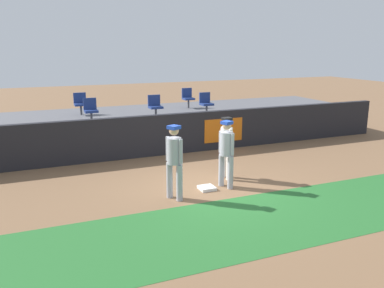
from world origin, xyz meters
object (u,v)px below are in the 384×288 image
Objects in this scene: seat_front_center at (155,105)px; first_base at (207,188)px; seat_front_left at (91,109)px; seat_back_left at (80,102)px; player_runner_visitor at (226,149)px; seat_back_right at (188,97)px; player_coach_visitor at (174,157)px; seat_front_right at (206,102)px; player_fielder_home at (226,144)px.

first_base is at bearing -93.17° from seat_front_center.
seat_back_left is at bearing 93.13° from seat_front_left.
player_runner_visitor is 2.12× the size of seat_back_right.
seat_front_left reaches higher than player_coach_visitor.
player_runner_visitor is 1.58m from player_coach_visitor.
player_coach_visitor is 6.48m from seat_front_right.
seat_front_right and seat_back_right have the same top height.
seat_front_left is 4.75m from seat_back_right.
first_base is 0.48× the size of seat_front_right.
player_coach_visitor is at bearing -114.58° from seat_back_right.
seat_back_left is (-3.04, 6.37, 0.50)m from player_fielder_home.
seat_front_left is 1.00× the size of seat_back_left.
first_base is 5.90m from seat_front_right.
seat_front_left and seat_front_right have the same top height.
seat_front_right is at bearing -0.00° from seat_front_left.
first_base is at bearing -72.89° from seat_back_left.
seat_back_right is (2.05, 1.80, -0.00)m from seat_front_center.
seat_front_center is (2.35, 0.00, 0.00)m from seat_front_left.
first_base is 0.48× the size of seat_back_left.
player_runner_visitor is (-0.35, -0.66, 0.03)m from player_fielder_home.
seat_front_right is at bearing 121.76° from player_coach_visitor.
first_base is 0.48× the size of seat_back_right.
seat_front_right is (3.37, 5.52, 0.45)m from player_coach_visitor.
seat_back_left is at bearing 158.27° from seat_front_right.
seat_front_right is at bearing 65.65° from first_base.
player_fielder_home is 4.64m from seat_front_center.
seat_front_right is at bearing -0.01° from seat_front_center.
first_base is at bearing -114.35° from seat_front_right.
seat_front_center is 1.00× the size of seat_back_left.
seat_back_left is at bearing 179.81° from player_runner_visitor.
seat_back_right is at bearing 22.28° from seat_front_left.
player_runner_visitor reaches higher than first_base.
seat_front_right is 1.00× the size of seat_back_right.
seat_front_left is 4.42m from seat_front_right.
seat_front_right is 1.00× the size of seat_front_center.
seat_front_right is 4.86m from seat_back_left.
seat_front_center and seat_back_right have the same top height.
seat_front_right is (4.42, -0.00, -0.00)m from seat_front_left.
seat_back_left is at bearing 180.00° from seat_back_right.
seat_front_right is (1.82, 5.23, 0.48)m from player_runner_visitor.
seat_front_center is (-0.60, 4.57, 0.50)m from player_fielder_home.
player_fielder_home is at bearing -64.47° from seat_back_left.
player_runner_visitor is (0.54, -0.02, 0.99)m from first_base.
player_coach_visitor is at bearing -81.10° from seat_back_left.
seat_front_right is at bearing 159.09° from player_fielder_home.
seat_front_left is 1.00× the size of seat_front_center.
seat_front_center reaches higher than first_base.
seat_front_center is at bearing -36.34° from seat_back_left.
seat_front_left is at bearing -157.72° from seat_back_right.
seat_back_right is at bearing 144.50° from player_runner_visitor.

